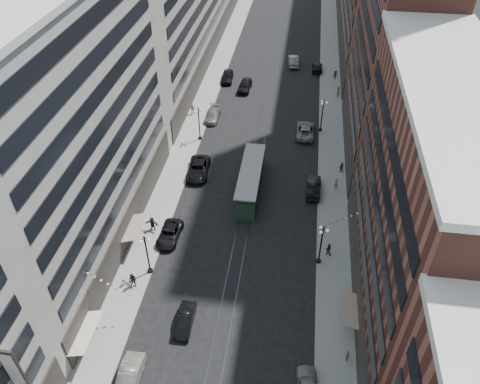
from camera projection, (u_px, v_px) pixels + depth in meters
The scene contains 33 objects.
ground at pixel (262, 127), 75.26m from camera, with size 220.00×220.00×0.00m, color black.
sidewalk_west at pixel (207, 93), 84.03m from camera, with size 4.00×180.00×0.15m, color gray.
sidewalk_east at pixel (331, 101), 81.67m from camera, with size 4.00×180.00×0.15m, color gray.
rail_west at pixel (264, 97), 82.96m from camera, with size 0.12×180.00×0.02m, color #2D2D33.
rail_east at pixel (272, 98), 82.81m from camera, with size 0.12×180.00×0.02m, color #2D2D33.
building_west_mid at pixel (74, 136), 47.56m from camera, with size 8.00×36.00×28.00m, color #ABA798.
building_east_mid at pixel (421, 214), 41.37m from camera, with size 8.00×30.00×24.00m, color brown.
building_east_tower at pixel (403, 7), 57.01m from camera, with size 8.00×26.00×42.00m, color brown.
lamppost_sw_far at pixel (147, 253), 49.85m from camera, with size 1.03×1.14×5.52m.
lamppost_sw_mid at pixel (199, 122), 70.46m from camera, with size 1.03×1.14×5.52m.
lamppost_se_far at pixel (321, 244), 50.93m from camera, with size 1.03×1.14×5.52m.
lamppost_se_mid at pixel (322, 114), 72.30m from camera, with size 1.03×1.14×5.52m.
streetcar at pixel (250, 181), 61.90m from camera, with size 2.73×12.34×3.41m.
car_1 at pixel (129, 379), 41.30m from camera, with size 1.76×5.05×1.66m, color gray.
car_2 at pixel (169, 234), 55.46m from camera, with size 2.34×5.07×1.41m, color black.
car_5 at pixel (185, 320), 46.15m from camera, with size 1.52×4.37×1.44m, color black.
pedestrian_2 at pixel (133, 280), 49.53m from camera, with size 0.91×0.50×1.88m, color black.
pedestrian_4 at pixel (347, 355), 43.02m from camera, with size 0.88×0.40×1.51m, color #B1A292.
car_7 at pixel (198, 169), 65.17m from camera, with size 2.83×6.14×1.71m, color black.
car_8 at pixel (213, 115), 76.72m from camera, with size 2.13×5.25×1.52m, color #635F58.
car_9 at pixel (227, 77), 87.40m from camera, with size 2.05×5.09×1.73m, color black.
car_10 at pixel (313, 187), 62.08m from camera, with size 1.79×5.15×1.70m, color black.
car_11 at pixel (305, 130), 73.00m from camera, with size 2.76×5.98×1.66m, color gray.
car_12 at pixel (317, 67), 90.93m from camera, with size 1.92×4.73×1.37m, color black.
car_13 at pixel (245, 86), 84.53m from camera, with size 2.09×5.20×1.77m, color black.
car_14 at pixel (294, 61), 92.77m from camera, with size 1.89×5.43×1.79m, color slate.
pedestrian_5 at pixel (152, 224), 56.27m from camera, with size 1.75×0.50×1.88m, color black.
pedestrian_6 at pixel (193, 109), 77.65m from camera, with size 1.08×0.49×1.85m, color #BCB49B.
pedestrian_7 at pixel (328, 249), 53.22m from camera, with size 0.76×0.42×1.56m, color black.
pedestrian_8 at pixel (336, 183), 62.39m from camera, with size 0.65×0.43×1.79m, color gray.
pedestrian_9 at pixel (335, 75), 87.64m from camera, with size 1.07×0.44×1.66m, color black.
pedestrian_extra_0 at pixel (341, 167), 65.40m from camera, with size 0.73×0.40×1.50m, color black.
pedestrian_extra_1 at pixel (338, 91), 82.54m from camera, with size 1.73×0.50×1.87m, color beige.
Camera 1 is at (5.40, -4.55, 39.89)m, focal length 35.00 mm.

